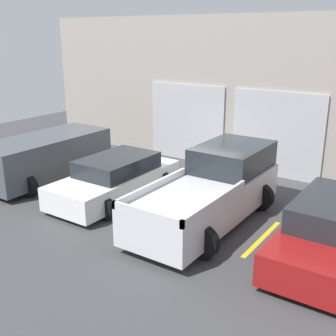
# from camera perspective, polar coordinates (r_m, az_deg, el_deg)

# --- Properties ---
(ground_plane) EXTENTS (28.00, 28.00, 0.00)m
(ground_plane) POSITION_cam_1_polar(r_m,az_deg,el_deg) (13.22, 2.97, -3.21)
(ground_plane) COLOR #3D3D3F
(shophouse_building) EXTENTS (17.38, 0.68, 5.37)m
(shophouse_building) POSITION_cam_1_polar(r_m,az_deg,el_deg) (15.39, 9.63, 9.80)
(shophouse_building) COLOR #9E9389
(shophouse_building) RESTS_ON ground
(pickup_truck) EXTENTS (2.37, 5.18, 1.80)m
(pickup_truck) POSITION_cam_1_polar(r_m,az_deg,el_deg) (11.07, 6.10, -2.93)
(pickup_truck) COLOR silver
(pickup_truck) RESTS_ON ground
(sedan_white) EXTENTS (2.14, 4.26, 1.27)m
(sedan_white) POSITION_cam_1_polar(r_m,az_deg,el_deg) (12.60, -7.05, -1.49)
(sedan_white) COLOR white
(sedan_white) RESTS_ON ground
(sedan_side) EXTENTS (2.33, 4.45, 1.47)m
(sedan_side) POSITION_cam_1_polar(r_m,az_deg,el_deg) (14.68, -16.29, 1.55)
(sedan_side) COLOR #474C51
(sedan_side) RESTS_ON ground
(van_right) EXTENTS (2.16, 4.41, 1.37)m
(van_right) POSITION_cam_1_polar(r_m,az_deg,el_deg) (9.93, 21.29, -7.87)
(van_right) COLOR maroon
(van_right) RESTS_ON ground
(parking_stripe_far_left) EXTENTS (0.12, 2.20, 0.01)m
(parking_stripe_far_left) POSITION_cam_1_polar(r_m,az_deg,el_deg) (16.09, -19.60, -0.35)
(parking_stripe_far_left) COLOR gold
(parking_stripe_far_left) RESTS_ON ground
(parking_stripe_left) EXTENTS (0.12, 2.20, 0.01)m
(parking_stripe_left) POSITION_cam_1_polar(r_m,az_deg,el_deg) (13.80, -11.88, -2.63)
(parking_stripe_left) COLOR gold
(parking_stripe_left) RESTS_ON ground
(parking_stripe_centre) EXTENTS (0.12, 2.20, 0.01)m
(parking_stripe_centre) POSITION_cam_1_polar(r_m,az_deg,el_deg) (11.89, -1.37, -5.65)
(parking_stripe_centre) COLOR gold
(parking_stripe_centre) RESTS_ON ground
(parking_stripe_right) EXTENTS (0.12, 2.20, 0.01)m
(parking_stripe_right) POSITION_cam_1_polar(r_m,az_deg,el_deg) (10.56, 12.61, -9.30)
(parking_stripe_right) COLOR gold
(parking_stripe_right) RESTS_ON ground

